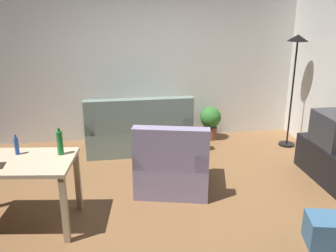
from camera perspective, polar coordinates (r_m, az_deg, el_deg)
ground_plane at (r=4.77m, az=-0.28°, el=-10.67°), size 5.20×4.40×0.02m
wall_rear at (r=6.42m, az=-3.25°, el=9.89°), size 5.20×0.10×2.70m
couch at (r=6.06m, az=-4.48°, el=-0.84°), size 1.64×0.84×0.92m
tv_stand at (r=5.54m, az=23.23°, el=-5.06°), size 0.44×1.10×0.48m
tv at (r=5.39m, az=23.88°, el=-0.56°), size 0.41×0.60×0.44m
torchiere_lamp at (r=6.28m, az=18.69°, el=9.34°), size 0.32×0.32×1.81m
desk at (r=4.23m, az=-22.10°, el=-6.19°), size 1.28×0.85×0.76m
potted_plant at (r=6.55m, az=6.42°, el=0.81°), size 0.36×0.36×0.57m
armchair at (r=4.81m, az=0.72°, el=-5.99°), size 1.08×1.03×0.92m
storage_box at (r=4.19m, az=23.45°, el=-14.35°), size 0.55×0.44×0.30m
bottle_blue at (r=4.29m, az=-21.88°, el=-2.82°), size 0.05×0.05×0.22m
bottle_green at (r=4.13m, az=-16.00°, el=-2.44°), size 0.06×0.06×0.29m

